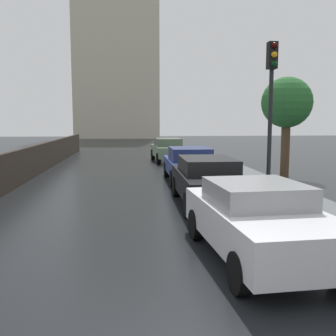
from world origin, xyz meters
The scene contains 7 objects.
car_white_near_kerb centered at (2.48, 3.42, 0.75)m, with size 2.15×4.30×1.42m.
car_green_mid_road centered at (2.43, 20.81, 0.76)m, with size 2.02×4.04×1.44m.
car_blue_behind_camera centered at (2.58, 12.77, 0.75)m, with size 1.91×4.42×1.43m.
car_black_far_lane centered at (2.46, 8.13, 0.77)m, with size 1.86×4.45×1.43m.
traffic_light centered at (4.15, 7.54, 3.32)m, with size 0.26×0.39×4.62m.
street_tree_near centered at (7.04, 13.52, 3.28)m, with size 2.24×2.24×4.47m.
distant_tower centered at (-1.68, 57.26, 13.61)m, with size 12.23×12.06×30.07m.
Camera 1 is at (0.16, -3.47, 2.57)m, focal length 41.92 mm.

